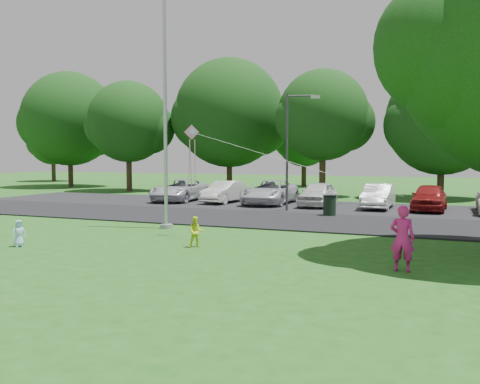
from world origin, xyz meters
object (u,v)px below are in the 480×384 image
at_px(trash_can, 330,206).
at_px(child_blue, 19,233).
at_px(flagpole, 165,122).
at_px(kite, 197,146).
at_px(child_yellow, 196,232).
at_px(woman, 402,238).
at_px(street_lamp, 292,141).

relative_size(trash_can, child_blue, 1.17).
relative_size(flagpole, trash_can, 9.96).
xyz_separation_m(trash_can, kite, (-2.91, -7.93, 2.70)).
distance_m(flagpole, kite, 2.80).
bearing_deg(trash_can, child_blue, -121.25).
height_order(trash_can, child_yellow, trash_can).
distance_m(trash_can, woman, 11.84).
bearing_deg(woman, flagpole, -23.29).
xyz_separation_m(flagpole, trash_can, (5.06, 6.43, -3.66)).
bearing_deg(woman, trash_can, -65.78).
bearing_deg(child_yellow, trash_can, 46.00).
xyz_separation_m(street_lamp, trash_can, (2.27, -1.31, -3.10)).
xyz_separation_m(trash_can, child_blue, (-7.22, -11.90, -0.08)).
height_order(trash_can, woman, woman).
height_order(woman, kite, kite).
distance_m(street_lamp, kite, 9.26).
xyz_separation_m(flagpole, child_yellow, (3.08, -3.44, -3.68)).
xyz_separation_m(child_yellow, child_blue, (-5.24, -2.03, -0.06)).
height_order(flagpole, child_blue, flagpole).
distance_m(flagpole, child_yellow, 5.91).
relative_size(child_yellow, kite, 0.13).
xyz_separation_m(street_lamp, woman, (6.62, -12.31, -2.78)).
bearing_deg(trash_can, kite, -110.13).
relative_size(trash_can, kite, 0.13).
bearing_deg(child_yellow, woman, -42.83).
relative_size(trash_can, child_yellow, 1.03).
relative_size(street_lamp, woman, 3.61).
relative_size(street_lamp, child_yellow, 6.14).
relative_size(child_yellow, child_blue, 1.14).
distance_m(flagpole, trash_can, 8.96).
height_order(street_lamp, child_blue, street_lamp).
relative_size(street_lamp, child_blue, 7.02).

